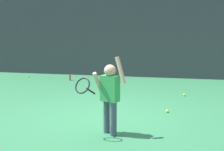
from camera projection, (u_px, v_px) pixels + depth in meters
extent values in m
plane|color=#2D7247|center=(101.00, 117.00, 6.29)|extent=(20.00, 20.00, 0.00)
cube|color=#383D42|center=(138.00, 24.00, 11.17)|extent=(11.90, 0.08, 3.88)
cylinder|color=slate|center=(87.00, 22.00, 11.63)|extent=(0.09, 0.09, 4.03)
cylinder|color=slate|center=(192.00, 22.00, 10.81)|extent=(0.09, 0.09, 4.03)
cylinder|color=#3F4C59|center=(107.00, 116.00, 5.31)|extent=(0.11, 0.11, 0.58)
cylinder|color=#3F4C59|center=(113.00, 119.00, 5.17)|extent=(0.11, 0.11, 0.58)
cube|color=green|center=(110.00, 88.00, 5.16)|extent=(0.34, 0.26, 0.44)
sphere|color=tan|center=(110.00, 70.00, 5.12)|extent=(0.20, 0.20, 0.20)
cylinder|color=tan|center=(120.00, 70.00, 5.02)|extent=(0.22, 0.14, 0.46)
cylinder|color=tan|center=(99.00, 84.00, 5.21)|extent=(0.17, 0.29, 0.43)
cylinder|color=black|center=(91.00, 91.00, 5.17)|extent=(0.11, 0.23, 0.15)
torus|color=black|center=(82.00, 86.00, 4.96)|extent=(0.32, 0.25, 0.26)
cylinder|color=#D83F33|center=(70.00, 77.00, 10.65)|extent=(0.07, 0.07, 0.22)
sphere|color=#CCE033|center=(167.00, 111.00, 6.62)|extent=(0.07, 0.07, 0.07)
sphere|color=#CCE033|center=(184.00, 95.00, 8.20)|extent=(0.07, 0.07, 0.07)
sphere|color=#CCE033|center=(29.00, 76.00, 11.45)|extent=(0.07, 0.07, 0.07)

